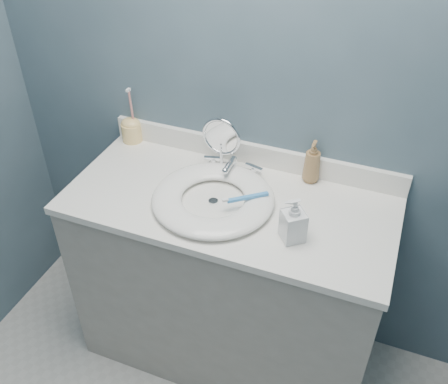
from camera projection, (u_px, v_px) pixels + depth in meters
The scene contains 12 objects.
back_wall at pixel (256, 90), 1.84m from camera, with size 2.20×0.02×2.40m, color #415562.
vanity_cabinet at pixel (228, 284), 2.12m from camera, with size 1.20×0.55×0.85m, color #A7A199.
countertop at pixel (229, 204), 1.85m from camera, with size 1.22×0.57×0.03m, color white.
backsplash at pixel (252, 154), 2.00m from camera, with size 1.22×0.02×0.09m, color white.
basin at pixel (213, 198), 1.82m from camera, with size 0.45×0.45×0.04m, color white, non-canonical shape.
drain at pixel (213, 201), 1.83m from camera, with size 0.04×0.04×0.01m, color silver.
faucet at pixel (232, 167), 1.96m from camera, with size 0.25×0.13×0.07m.
makeup_mirror at pixel (221, 143), 1.91m from camera, with size 0.16×0.09×0.24m.
soap_bottle_amber at pixel (312, 162), 1.88m from camera, with size 0.07×0.07×0.17m, color olive.
soap_bottle_clear at pixel (294, 220), 1.63m from camera, with size 0.07×0.08×0.16m, color silver.
toothbrush_holder at pixel (132, 129), 2.13m from camera, with size 0.09×0.09×0.25m.
toothbrush_lying at pixel (246, 198), 1.78m from camera, with size 0.14×0.12×0.02m.
Camera 1 is at (0.51, -0.36, 2.03)m, focal length 40.00 mm.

